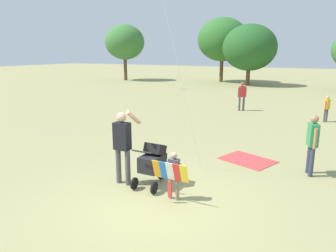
{
  "coord_description": "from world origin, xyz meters",
  "views": [
    {
      "loc": [
        3.13,
        -5.24,
        3.07
      ],
      "look_at": [
        -0.39,
        1.4,
        1.3
      ],
      "focal_mm": 33.83,
      "sensor_mm": 36.0,
      "label": 1
    }
  ],
  "objects_px": {
    "person_red_shirt": "(312,140)",
    "picnic_blanket": "(247,160)",
    "person_adult_flyer": "(122,141)",
    "child_with_butterfly_kite": "(173,172)",
    "stroller": "(153,161)",
    "person_couple_left": "(327,106)",
    "person_sitting_far": "(242,94)"
  },
  "relations": [
    {
      "from": "stroller",
      "to": "picnic_blanket",
      "type": "relative_size",
      "value": 0.76
    },
    {
      "from": "person_red_shirt",
      "to": "picnic_blanket",
      "type": "relative_size",
      "value": 1.09
    },
    {
      "from": "picnic_blanket",
      "to": "stroller",
      "type": "bearing_deg",
      "value": -118.91
    },
    {
      "from": "person_couple_left",
      "to": "picnic_blanket",
      "type": "xyz_separation_m",
      "value": [
        -1.78,
        -6.78,
        -0.69
      ]
    },
    {
      "from": "person_adult_flyer",
      "to": "picnic_blanket",
      "type": "xyz_separation_m",
      "value": [
        2.2,
        3.03,
        -1.04
      ]
    },
    {
      "from": "person_sitting_far",
      "to": "person_couple_left",
      "type": "distance_m",
      "value": 4.19
    },
    {
      "from": "person_adult_flyer",
      "to": "stroller",
      "type": "bearing_deg",
      "value": 20.4
    },
    {
      "from": "person_red_shirt",
      "to": "picnic_blanket",
      "type": "distance_m",
      "value": 1.93
    },
    {
      "from": "picnic_blanket",
      "to": "person_red_shirt",
      "type": "bearing_deg",
      "value": -11.9
    },
    {
      "from": "person_red_shirt",
      "to": "person_couple_left",
      "type": "xyz_separation_m",
      "value": [
        0.12,
        7.13,
        -0.22
      ]
    },
    {
      "from": "person_adult_flyer",
      "to": "person_sitting_far",
      "type": "height_order",
      "value": "person_adult_flyer"
    },
    {
      "from": "person_red_shirt",
      "to": "person_couple_left",
      "type": "height_order",
      "value": "person_red_shirt"
    },
    {
      "from": "child_with_butterfly_kite",
      "to": "stroller",
      "type": "height_order",
      "value": "child_with_butterfly_kite"
    },
    {
      "from": "stroller",
      "to": "person_sitting_far",
      "type": "distance_m",
      "value": 10.57
    },
    {
      "from": "person_adult_flyer",
      "to": "child_with_butterfly_kite",
      "type": "bearing_deg",
      "value": -8.59
    },
    {
      "from": "person_red_shirt",
      "to": "person_sitting_far",
      "type": "xyz_separation_m",
      "value": [
        -3.95,
        8.11,
        -0.02
      ]
    },
    {
      "from": "child_with_butterfly_kite",
      "to": "picnic_blanket",
      "type": "relative_size",
      "value": 0.74
    },
    {
      "from": "person_red_shirt",
      "to": "picnic_blanket",
      "type": "bearing_deg",
      "value": 168.1
    },
    {
      "from": "person_red_shirt",
      "to": "person_sitting_far",
      "type": "bearing_deg",
      "value": 116.0
    },
    {
      "from": "person_sitting_far",
      "to": "picnic_blanket",
      "type": "distance_m",
      "value": 8.14
    },
    {
      "from": "person_adult_flyer",
      "to": "picnic_blanket",
      "type": "distance_m",
      "value": 3.88
    },
    {
      "from": "person_adult_flyer",
      "to": "picnic_blanket",
      "type": "height_order",
      "value": "person_adult_flyer"
    },
    {
      "from": "person_couple_left",
      "to": "person_adult_flyer",
      "type": "bearing_deg",
      "value": -112.09
    },
    {
      "from": "child_with_butterfly_kite",
      "to": "person_sitting_far",
      "type": "height_order",
      "value": "person_sitting_far"
    },
    {
      "from": "picnic_blanket",
      "to": "person_adult_flyer",
      "type": "bearing_deg",
      "value": -126.04
    },
    {
      "from": "person_adult_flyer",
      "to": "person_sitting_far",
      "type": "bearing_deg",
      "value": 90.47
    },
    {
      "from": "person_adult_flyer",
      "to": "person_couple_left",
      "type": "distance_m",
      "value": 10.59
    },
    {
      "from": "child_with_butterfly_kite",
      "to": "picnic_blanket",
      "type": "distance_m",
      "value": 3.39
    },
    {
      "from": "stroller",
      "to": "person_sitting_far",
      "type": "height_order",
      "value": "person_sitting_far"
    },
    {
      "from": "stroller",
      "to": "picnic_blanket",
      "type": "height_order",
      "value": "stroller"
    },
    {
      "from": "child_with_butterfly_kite",
      "to": "stroller",
      "type": "bearing_deg",
      "value": 148.76
    },
    {
      "from": "person_adult_flyer",
      "to": "picnic_blanket",
      "type": "bearing_deg",
      "value": 53.96
    }
  ]
}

